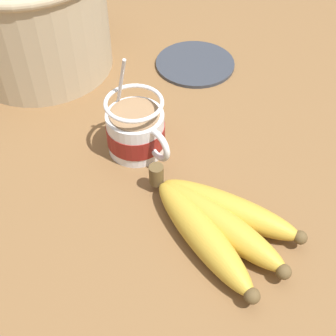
% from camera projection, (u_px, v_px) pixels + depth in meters
% --- Properties ---
extents(table, '(1.38, 1.38, 0.03)m').
position_uv_depth(table, '(169.00, 189.00, 0.67)').
color(table, brown).
rests_on(table, ground).
extents(coffee_mug, '(0.13, 0.09, 0.15)m').
position_uv_depth(coffee_mug, '(136.00, 131.00, 0.68)').
color(coffee_mug, silver).
rests_on(coffee_mug, table).
extents(banana_bunch, '(0.22, 0.14, 0.04)m').
position_uv_depth(banana_bunch, '(217.00, 223.00, 0.58)').
color(banana_bunch, brown).
rests_on(banana_bunch, table).
extents(woven_basket, '(0.26, 0.26, 0.19)m').
position_uv_depth(woven_basket, '(33.00, 15.00, 0.79)').
color(woven_basket, tan).
rests_on(woven_basket, table).
extents(small_plate, '(0.14, 0.14, 0.01)m').
position_uv_depth(small_plate, '(195.00, 64.00, 0.85)').
color(small_plate, '#333842').
rests_on(small_plate, table).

